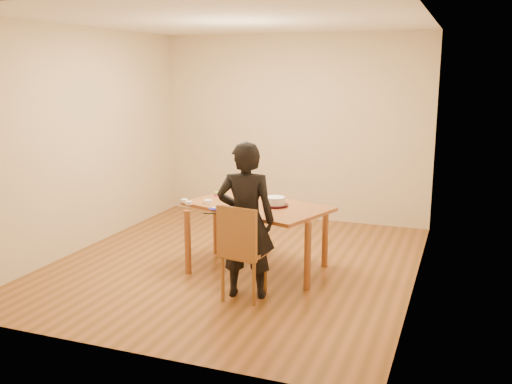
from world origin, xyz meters
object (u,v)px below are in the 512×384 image
(cake, at_px, (275,201))
(person, at_px, (246,220))
(dining_chair, at_px, (244,253))
(dining_table, at_px, (258,206))
(cake_plate, at_px, (275,205))

(cake, relative_size, person, 0.14)
(dining_chair, bearing_deg, dining_table, 109.50)
(cake_plate, height_order, person, person)
(cake, bearing_deg, dining_chair, -93.94)
(dining_chair, relative_size, person, 0.24)
(cake_plate, height_order, cake, cake)
(dining_table, xyz_separation_m, cake, (0.20, 0.00, 0.07))
(dining_chair, height_order, cake, cake)
(dining_chair, relative_size, cake, 1.76)
(cake, xyz_separation_m, person, (-0.05, -0.73, -0.03))
(dining_table, relative_size, cake_plate, 5.38)
(cake, bearing_deg, person, -94.18)
(cake_plate, xyz_separation_m, person, (-0.05, -0.73, 0.01))
(cake_plate, bearing_deg, dining_table, -178.79)
(dining_table, bearing_deg, cake_plate, 20.44)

